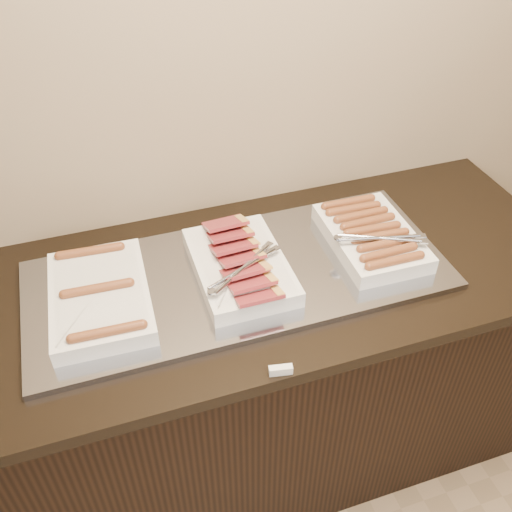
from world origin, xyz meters
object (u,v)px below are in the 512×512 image
(warming_tray, at_px, (239,276))
(dish_right, at_px, (372,236))
(counter, at_px, (240,376))
(dish_center, at_px, (240,265))
(dish_left, at_px, (100,296))

(warming_tray, relative_size, dish_right, 3.28)
(counter, height_order, dish_center, dish_center)
(dish_left, bearing_deg, dish_right, 2.04)
(dish_center, bearing_deg, warming_tray, 122.84)
(dish_center, bearing_deg, dish_left, 179.71)
(warming_tray, bearing_deg, dish_right, -0.53)
(warming_tray, xyz_separation_m, dish_right, (0.42, -0.00, 0.04))
(dish_left, xyz_separation_m, dish_center, (0.39, -0.00, 0.01))
(dish_left, relative_size, dish_right, 1.08)
(warming_tray, bearing_deg, counter, 180.00)
(dish_left, xyz_separation_m, dish_right, (0.81, -0.00, 0.01))
(dish_center, height_order, dish_right, dish_center)
(counter, bearing_deg, dish_right, -0.52)
(counter, xyz_separation_m, warming_tray, (0.01, 0.00, 0.46))
(dish_left, distance_m, dish_center, 0.39)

